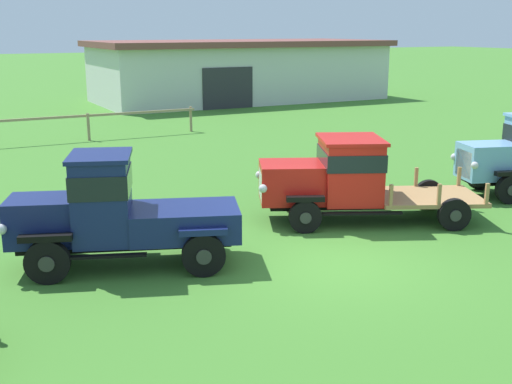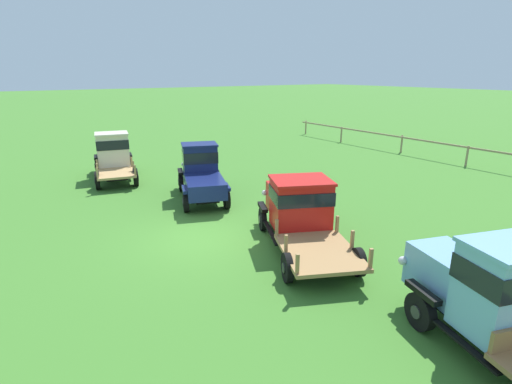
{
  "view_description": "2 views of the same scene",
  "coord_description": "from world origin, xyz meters",
  "px_view_note": "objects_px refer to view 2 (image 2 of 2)",
  "views": [
    {
      "loc": [
        -7.06,
        -10.1,
        4.59
      ],
      "look_at": [
        -0.55,
        2.35,
        1.0
      ],
      "focal_mm": 45.0,
      "sensor_mm": 36.0,
      "label": 1
    },
    {
      "loc": [
        10.78,
        -5.26,
        5.12
      ],
      "look_at": [
        -0.55,
        2.35,
        1.0
      ],
      "focal_mm": 28.0,
      "sensor_mm": 36.0,
      "label": 2
    }
  ],
  "objects_px": {
    "oil_drum_beside_row": "(190,163)",
    "vintage_truck_midrow_center": "(299,208)",
    "vintage_truck_foreground_near": "(113,154)",
    "vintage_truck_far_side": "(490,294)",
    "vintage_truck_second_in_line": "(201,172)"
  },
  "relations": [
    {
      "from": "vintage_truck_midrow_center",
      "to": "oil_drum_beside_row",
      "type": "height_order",
      "value": "vintage_truck_midrow_center"
    },
    {
      "from": "vintage_truck_foreground_near",
      "to": "vintage_truck_midrow_center",
      "type": "height_order",
      "value": "vintage_truck_foreground_near"
    },
    {
      "from": "vintage_truck_foreground_near",
      "to": "vintage_truck_midrow_center",
      "type": "xyz_separation_m",
      "value": [
        11.38,
        2.58,
        -0.08
      ]
    },
    {
      "from": "vintage_truck_foreground_near",
      "to": "oil_drum_beside_row",
      "type": "distance_m",
      "value": 3.92
    },
    {
      "from": "vintage_truck_second_in_line",
      "to": "oil_drum_beside_row",
      "type": "relative_size",
      "value": 5.57
    },
    {
      "from": "vintage_truck_far_side",
      "to": "vintage_truck_second_in_line",
      "type": "bearing_deg",
      "value": -179.02
    },
    {
      "from": "vintage_truck_second_in_line",
      "to": "vintage_truck_far_side",
      "type": "relative_size",
      "value": 0.97
    },
    {
      "from": "vintage_truck_foreground_near",
      "to": "oil_drum_beside_row",
      "type": "xyz_separation_m",
      "value": [
        0.99,
        3.72,
        -0.75
      ]
    },
    {
      "from": "vintage_truck_second_in_line",
      "to": "vintage_truck_far_side",
      "type": "bearing_deg",
      "value": 0.98
    },
    {
      "from": "vintage_truck_second_in_line",
      "to": "vintage_truck_midrow_center",
      "type": "distance_m",
      "value": 5.73
    },
    {
      "from": "vintage_truck_foreground_near",
      "to": "oil_drum_beside_row",
      "type": "height_order",
      "value": "vintage_truck_foreground_near"
    },
    {
      "from": "oil_drum_beside_row",
      "to": "vintage_truck_midrow_center",
      "type": "bearing_deg",
      "value": -6.22
    },
    {
      "from": "vintage_truck_second_in_line",
      "to": "vintage_truck_foreground_near",
      "type": "bearing_deg",
      "value": -160.05
    },
    {
      "from": "vintage_truck_midrow_center",
      "to": "vintage_truck_far_side",
      "type": "distance_m",
      "value": 5.95
    },
    {
      "from": "vintage_truck_foreground_near",
      "to": "vintage_truck_second_in_line",
      "type": "height_order",
      "value": "vintage_truck_second_in_line"
    }
  ]
}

